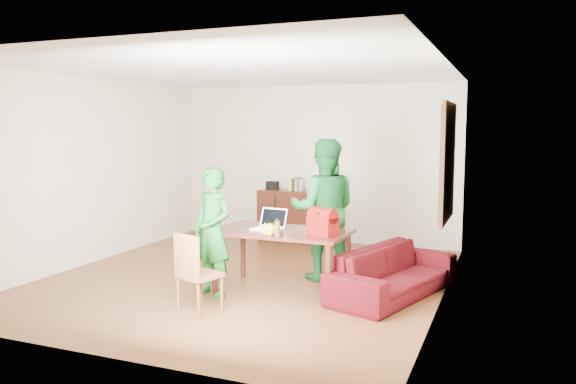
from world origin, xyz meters
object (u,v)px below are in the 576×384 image
at_px(bottle, 277,227).
at_px(laptop, 267,226).
at_px(table, 282,238).
at_px(person_far, 324,209).
at_px(person_near, 213,232).
at_px(red_bag, 323,224).
at_px(sofa, 394,272).
at_px(chair, 199,289).

bearing_deg(bottle, laptop, 130.21).
bearing_deg(table, person_far, 69.35).
bearing_deg(bottle, person_near, -173.10).
height_order(laptop, red_bag, same).
relative_size(table, sofa, 0.84).
bearing_deg(person_far, red_bag, 90.00).
bearing_deg(person_far, bottle, 62.32).
xyz_separation_m(red_bag, sofa, (0.74, 0.45, -0.59)).
bearing_deg(red_bag, table, -167.77).
height_order(laptop, sofa, laptop).
relative_size(person_near, sofa, 0.79).
relative_size(chair, person_near, 0.57).
bearing_deg(table, person_near, -146.13).
relative_size(chair, person_far, 0.47).
distance_m(person_near, bottle, 0.80).
xyz_separation_m(person_far, sofa, (1.00, -0.40, -0.64)).
distance_m(chair, laptop, 1.20).
relative_size(bottle, red_bag, 0.58).
relative_size(person_near, person_far, 0.83).
relative_size(red_bag, sofa, 0.18).
height_order(bottle, sofa, bottle).
bearing_deg(sofa, bottle, 137.87).
bearing_deg(bottle, person_far, 79.55).
bearing_deg(red_bag, person_far, 131.48).
distance_m(chair, red_bag, 1.56).
xyz_separation_m(table, laptop, (-0.17, -0.04, 0.14)).
bearing_deg(person_far, person_near, 32.96).
height_order(table, person_near, person_near).
xyz_separation_m(table, chair, (-0.53, -1.06, -0.40)).
relative_size(person_near, laptop, 4.03).
xyz_separation_m(chair, laptop, (0.35, 1.02, 0.54)).
xyz_separation_m(bottle, red_bag, (0.46, 0.24, 0.03)).
distance_m(chair, person_far, 2.08).
bearing_deg(sofa, red_bag, 139.51).
distance_m(table, bottle, 0.41).
bearing_deg(chair, red_bag, 60.62).
height_order(table, person_far, person_far).
relative_size(table, person_near, 1.06).
distance_m(chair, sofa, 2.29).
bearing_deg(red_bag, sofa, 55.60).
bearing_deg(bottle, chair, -131.37).
distance_m(person_near, laptop, 0.66).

